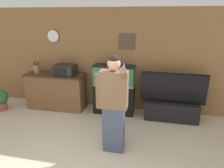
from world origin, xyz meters
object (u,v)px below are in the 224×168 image
counter_island (56,91)px  microwave (65,70)px  aquarium_on_stand (114,90)px  potted_plant (1,98)px  knife_block (37,69)px  person_standing (113,104)px  tv_on_stand (171,106)px

counter_island → microwave: bearing=2.7°
aquarium_on_stand → potted_plant: bearing=-171.1°
aquarium_on_stand → potted_plant: size_ratio=2.18×
knife_block → aquarium_on_stand: 2.11m
aquarium_on_stand → potted_plant: (-2.97, -0.47, -0.30)m
person_standing → potted_plant: 3.46m
tv_on_stand → potted_plant: size_ratio=2.60×
knife_block → tv_on_stand: 3.56m
microwave → aquarium_on_stand: size_ratio=0.43×
counter_island → potted_plant: bearing=-162.0°
counter_island → microwave: (0.29, 0.01, 0.60)m
counter_island → tv_on_stand: bearing=-1.0°
counter_island → microwave: size_ratio=2.93×
tv_on_stand → person_standing: size_ratio=0.83×
counter_island → aquarium_on_stand: size_ratio=1.25×
counter_island → tv_on_stand: tv_on_stand is taller
counter_island → knife_block: bearing=-176.9°
potted_plant → microwave: bearing=15.5°
counter_island → person_standing: person_standing is taller
microwave → aquarium_on_stand: (1.29, 0.00, -0.45)m
aquarium_on_stand → potted_plant: 3.02m
knife_block → potted_plant: bearing=-154.7°
counter_island → person_standing: (1.87, -1.47, 0.47)m
counter_island → person_standing: size_ratio=0.87×
knife_block → potted_plant: knife_block is taller
knife_block → aquarium_on_stand: size_ratio=0.25×
counter_island → person_standing: 2.42m
microwave → tv_on_stand: bearing=-1.4°
knife_block → aquarium_on_stand: bearing=1.2°
person_standing → potted_plant: size_ratio=3.12×
potted_plant → person_standing: bearing=-17.4°
knife_block → tv_on_stand: (3.49, -0.03, -0.72)m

